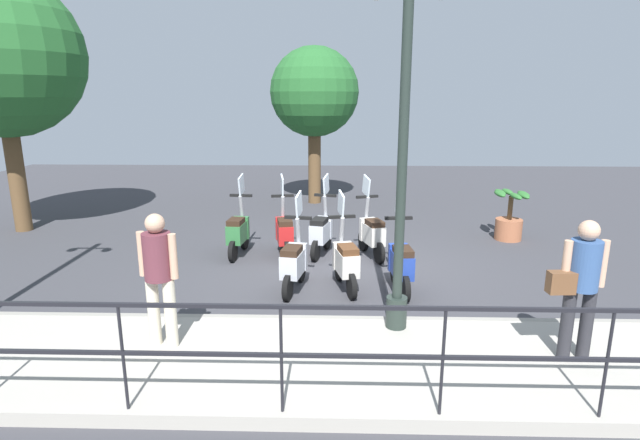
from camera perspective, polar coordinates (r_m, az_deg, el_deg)
The scene contains 15 objects.
ground_plane at distance 8.80m, azimuth 3.24°, elevation -6.03°, with size 28.00×28.00×0.00m, color #38383D.
promenade_walkway at distance 5.90m, azimuth 4.10°, elevation -15.83°, with size 2.20×20.00×0.15m.
fence_railing at distance 4.59m, azimuth 4.84°, elevation -13.35°, with size 0.04×16.03×1.07m.
lamp_post_near at distance 5.99m, azimuth 9.35°, elevation 5.50°, with size 0.26×0.90×4.48m.
pedestrian_with_bag at distance 6.11m, azimuth 27.65°, elevation -6.07°, with size 0.34×0.65×1.59m.
pedestrian_distant at distance 6.00m, azimuth -17.96°, elevation -5.47°, with size 0.38×0.48×1.59m.
tree_distant at distance 14.25m, azimuth -0.65°, elevation 14.29°, with size 2.47×2.47×4.37m.
potted_palm at distance 11.42m, azimuth 20.81°, elevation 0.07°, with size 1.06×0.66×1.05m.
scooter_near_0 at distance 7.92m, azimuth 9.20°, elevation -4.80°, with size 1.23×0.44×1.54m.
scooter_near_1 at distance 7.92m, azimuth 2.93°, elevation -4.64°, with size 1.22×0.50×1.54m.
scooter_near_2 at distance 7.86m, azimuth -2.97°, elevation -4.78°, with size 1.22×0.47×1.54m.
scooter_far_0 at distance 9.54m, azimuth 5.91°, elevation -1.45°, with size 1.20×0.55×1.54m.
scooter_far_1 at distance 9.62m, azimuth 0.16°, elevation -1.26°, with size 1.21×0.52×1.54m.
scooter_far_2 at distance 9.59m, azimuth -4.08°, elevation -1.34°, with size 1.22×0.48×1.54m.
scooter_far_3 at distance 9.72m, azimuth -9.32°, elevation -1.27°, with size 1.23×0.44×1.54m.
Camera 1 is at (-8.27, 0.26, 3.00)m, focal length 28.00 mm.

